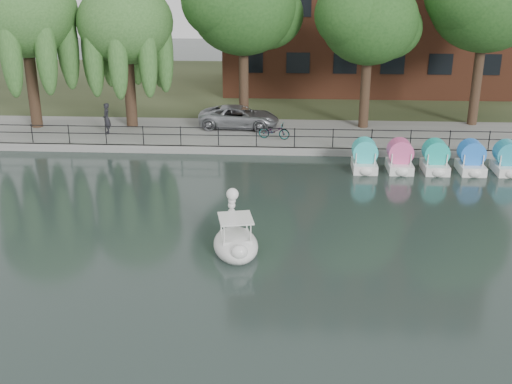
# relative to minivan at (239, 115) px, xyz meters

# --- Properties ---
(ground_plane) EXTENTS (120.00, 120.00, 0.00)m
(ground_plane) POSITION_rel_minivan_xyz_m (1.21, -16.93, -1.13)
(ground_plane) COLOR #31423F
(promenade) EXTENTS (40.00, 6.00, 0.40)m
(promenade) POSITION_rel_minivan_xyz_m (1.21, -0.93, -0.93)
(promenade) COLOR gray
(promenade) RESTS_ON ground_plane
(kerb) EXTENTS (40.00, 0.25, 0.40)m
(kerb) POSITION_rel_minivan_xyz_m (1.21, -3.88, -0.93)
(kerb) COLOR gray
(kerb) RESTS_ON ground_plane
(land_strip) EXTENTS (60.00, 22.00, 0.36)m
(land_strip) POSITION_rel_minivan_xyz_m (1.21, 13.07, -0.95)
(land_strip) COLOR #47512D
(land_strip) RESTS_ON ground_plane
(railing) EXTENTS (32.00, 0.05, 1.00)m
(railing) POSITION_rel_minivan_xyz_m (1.21, -3.68, 0.01)
(railing) COLOR black
(railing) RESTS_ON promenade
(willow_left) EXTENTS (5.88, 5.88, 9.01)m
(willow_left) POSITION_rel_minivan_xyz_m (-11.79, -0.43, 5.74)
(willow_left) COLOR #473323
(willow_left) RESTS_ON promenade
(willow_mid) EXTENTS (5.32, 5.32, 8.15)m
(willow_mid) POSITION_rel_minivan_xyz_m (-6.29, 0.07, 5.11)
(willow_mid) COLOR #473323
(willow_mid) RESTS_ON promenade
(broadleaf_center) EXTENTS (6.00, 6.00, 9.25)m
(broadleaf_center) POSITION_rel_minivan_xyz_m (0.21, 1.07, 5.93)
(broadleaf_center) COLOR #473323
(broadleaf_center) RESTS_ON promenade
(broadleaf_right) EXTENTS (5.40, 5.40, 8.32)m
(broadleaf_right) POSITION_rel_minivan_xyz_m (7.21, 0.57, 5.25)
(broadleaf_right) COLOR #473323
(broadleaf_right) RESTS_ON promenade
(broadleaf_far) EXTENTS (6.30, 6.30, 9.71)m
(broadleaf_far) POSITION_rel_minivan_xyz_m (13.71, 1.57, 6.26)
(broadleaf_far) COLOR #473323
(broadleaf_far) RESTS_ON promenade
(minivan) EXTENTS (2.69, 5.39, 1.47)m
(minivan) POSITION_rel_minivan_xyz_m (0.00, 0.00, 0.00)
(minivan) COLOR gray
(minivan) RESTS_ON promenade
(bicycle) EXTENTS (0.92, 1.80, 1.00)m
(bicycle) POSITION_rel_minivan_xyz_m (2.10, -2.24, -0.23)
(bicycle) COLOR gray
(bicycle) RESTS_ON promenade
(pedestrian) EXTENTS (0.75, 0.85, 1.98)m
(pedestrian) POSITION_rel_minivan_xyz_m (-7.28, -1.69, 0.26)
(pedestrian) COLOR black
(pedestrian) RESTS_ON promenade
(swan_boat) EXTENTS (2.04, 2.76, 2.11)m
(swan_boat) POSITION_rel_minivan_xyz_m (1.13, -15.52, -0.67)
(swan_boat) COLOR white
(swan_boat) RESTS_ON ground_plane
(pedal_boat_row) EXTENTS (7.95, 1.70, 1.40)m
(pedal_boat_row) POSITION_rel_minivan_xyz_m (10.01, -6.11, -0.53)
(pedal_boat_row) COLOR white
(pedal_boat_row) RESTS_ON ground_plane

